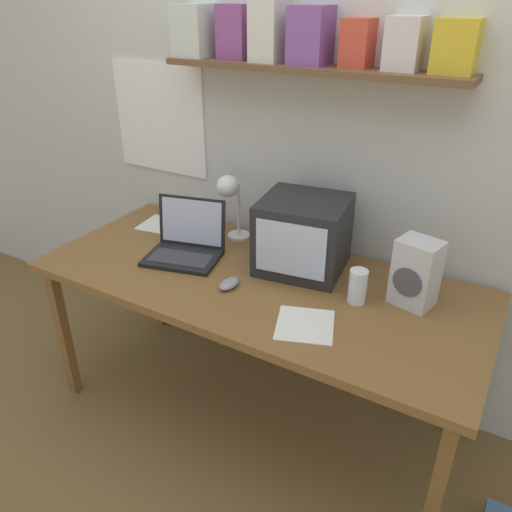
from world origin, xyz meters
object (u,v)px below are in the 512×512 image
crt_monitor (303,235)px  loose_paper_near_laptop (305,325)px  laptop (186,242)px  printed_handout (170,226)px  corner_desk (256,289)px  space_heater (416,273)px  desk_lamp (230,195)px  computer_mouse (229,284)px  juice_glass (357,288)px

crt_monitor → loose_paper_near_laptop: 0.45m
laptop → printed_handout: size_ratio=1.14×
corner_desk → space_heater: space_heater is taller
laptop → desk_lamp: (0.09, 0.22, 0.17)m
corner_desk → computer_mouse: size_ratio=16.92×
loose_paper_near_laptop → crt_monitor: bearing=117.4°
desk_lamp → corner_desk: bearing=-21.7°
corner_desk → juice_glass: (0.41, 0.04, 0.11)m
corner_desk → laptop: bearing=176.5°
crt_monitor → desk_lamp: size_ratio=1.20×
desk_lamp → computer_mouse: (0.22, -0.36, -0.21)m
juice_glass → printed_handout: 1.05m
desk_lamp → space_heater: 0.88m
crt_monitor → space_heater: crt_monitor is taller
laptop → printed_handout: 0.33m
computer_mouse → printed_handout: 0.66m
loose_paper_near_laptop → juice_glass: bearing=66.9°
laptop → corner_desk: bearing=-17.8°
corner_desk → computer_mouse: computer_mouse is taller
computer_mouse → space_heater: bearing=21.1°
desk_lamp → printed_handout: size_ratio=1.00×
laptop → computer_mouse: bearing=-38.4°
corner_desk → laptop: size_ratio=5.01×
space_heater → loose_paper_near_laptop: size_ratio=0.98×
space_heater → printed_handout: space_heater is taller
crt_monitor → printed_handout: 0.76m
crt_monitor → laptop: bearing=-170.7°
loose_paper_near_laptop → computer_mouse: bearing=167.9°
crt_monitor → laptop: 0.52m
space_heater → printed_handout: 1.23m
crt_monitor → computer_mouse: crt_monitor is taller
corner_desk → printed_handout: (-0.62, 0.22, 0.06)m
laptop → printed_handout: bearing=128.5°
juice_glass → loose_paper_near_laptop: bearing=-113.1°
corner_desk → juice_glass: 0.43m
space_heater → printed_handout: (-1.22, 0.08, -0.13)m
crt_monitor → printed_handout: crt_monitor is taller
computer_mouse → crt_monitor: bearing=59.2°
laptop → juice_glass: laptop is taller
juice_glass → desk_lamp: bearing=163.7°
crt_monitor → computer_mouse: (-0.17, -0.29, -0.14)m
loose_paper_near_laptop → desk_lamp: bearing=143.5°
space_heater → loose_paper_near_laptop: 0.45m
juice_glass → space_heater: space_heater is taller
corner_desk → laptop: 0.39m
corner_desk → loose_paper_near_laptop: size_ratio=6.95×
crt_monitor → space_heater: 0.48m
laptop → space_heater: (0.96, 0.11, 0.07)m
printed_handout → desk_lamp: bearing=4.2°
laptop → desk_lamp: desk_lamp is taller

